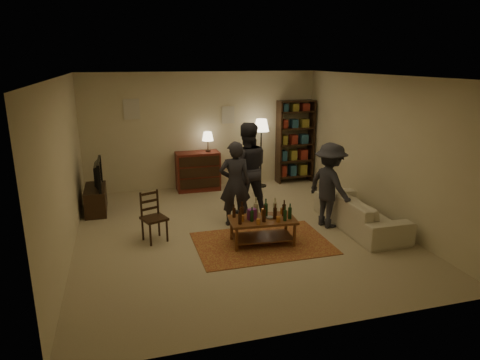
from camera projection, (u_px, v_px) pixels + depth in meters
name	position (u px, v px, depth m)	size (l,w,h in m)	color
floor	(237.00, 232.00, 7.62)	(6.00, 6.00, 0.00)	#C6B793
room_shell	(175.00, 112.00, 9.72)	(6.00, 6.00, 6.00)	beige
rug	(262.00, 243.00, 7.13)	(2.20, 1.50, 0.01)	maroon
coffee_table	(262.00, 221.00, 7.03)	(1.12, 0.67, 0.78)	brown
dining_chair	(153.00, 215.00, 7.16)	(0.48, 0.48, 0.86)	#321D10
tv_stand	(96.00, 193.00, 8.54)	(0.40, 1.00, 1.06)	#321D10
dresser	(198.00, 170.00, 9.95)	(1.00, 0.50, 1.36)	maroon
bookshelf	(295.00, 141.00, 10.50)	(0.90, 0.34, 2.02)	#321D10
floor_lamp	(261.00, 130.00, 9.98)	(0.36, 0.36, 1.63)	black
sofa	(360.00, 211.00, 7.75)	(2.08, 0.81, 0.61)	beige
person_left	(235.00, 184.00, 7.76)	(0.57, 0.38, 1.57)	#24232A
person_right	(246.00, 169.00, 8.32)	(0.88, 0.69, 1.81)	#2A2932
person_by_sofa	(330.00, 185.00, 7.69)	(1.00, 0.58, 1.55)	#292931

